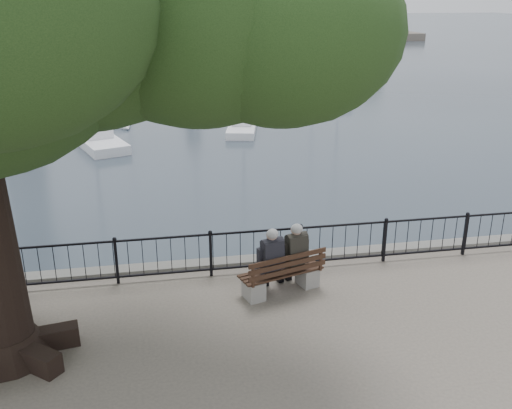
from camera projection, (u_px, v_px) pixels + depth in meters
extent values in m
cube|color=#5E5C58|center=(252.00, 281.00, 13.36)|extent=(200.00, 0.40, 1.20)
plane|color=#26303A|center=(158.00, 33.00, 105.76)|extent=(260.00, 260.00, 0.00)
cube|color=black|center=(256.00, 231.00, 12.38)|extent=(22.00, 0.04, 0.04)
cube|color=black|center=(256.00, 266.00, 12.67)|extent=(22.00, 0.04, 0.04)
cube|color=slate|center=(254.00, 290.00, 11.54)|extent=(0.46, 0.53, 0.40)
cube|color=slate|center=(307.00, 276.00, 12.09)|extent=(0.46, 0.53, 0.40)
cube|color=black|center=(281.00, 272.00, 11.73)|extent=(1.84, 1.00, 0.04)
cube|color=black|center=(288.00, 264.00, 11.40)|extent=(1.71, 0.56, 0.39)
cube|color=black|center=(270.00, 269.00, 11.58)|extent=(0.43, 0.39, 0.24)
cube|color=black|center=(273.00, 255.00, 11.36)|extent=(0.49, 0.35, 0.59)
sphere|color=tan|center=(272.00, 235.00, 11.25)|extent=(0.23, 0.23, 0.23)
ellipsoid|color=#9B9B9B|center=(272.00, 234.00, 11.22)|extent=(0.24, 0.24, 0.20)
cube|color=black|center=(263.00, 279.00, 11.94)|extent=(0.43, 0.51, 0.44)
cube|color=black|center=(294.00, 264.00, 11.82)|extent=(0.43, 0.39, 0.24)
cube|color=black|center=(297.00, 249.00, 11.60)|extent=(0.49, 0.35, 0.59)
sphere|color=tan|center=(296.00, 230.00, 11.49)|extent=(0.23, 0.23, 0.23)
ellipsoid|color=#9B9B9B|center=(297.00, 229.00, 11.46)|extent=(0.24, 0.24, 0.20)
cube|color=black|center=(286.00, 273.00, 12.18)|extent=(0.43, 0.51, 0.44)
cone|color=black|center=(6.00, 344.00, 9.70)|extent=(1.56, 1.56, 0.46)
ellipsoid|color=#1C3513|center=(80.00, 5.00, 8.44)|extent=(4.76, 4.76, 3.71)
ellipsoid|color=#1C3513|center=(199.00, 17.00, 8.54)|extent=(4.21, 4.21, 3.28)
ellipsoid|color=#1C3513|center=(282.00, 31.00, 8.47)|extent=(3.66, 3.66, 2.86)
cube|color=#5E5C58|center=(6.00, 52.00, 64.69)|extent=(9.96, 9.96, 1.40)
cube|color=#5E5C58|center=(190.00, 60.00, 57.01)|extent=(5.78, 5.78, 1.40)
cube|color=slate|center=(189.00, 35.00, 56.16)|extent=(2.12, 2.50, 3.85)
cube|color=#5E5C58|center=(188.00, 13.00, 55.44)|extent=(2.50, 2.88, 0.30)
cube|color=slate|center=(188.00, 4.00, 55.42)|extent=(1.25, 2.12, 1.35)
cube|color=white|center=(3.00, 141.00, 27.72)|extent=(3.85, 6.30, 0.68)
cube|color=white|center=(1.00, 131.00, 27.55)|extent=(2.08, 2.77, 0.51)
cube|color=white|center=(95.00, 141.00, 27.68)|extent=(3.62, 6.21, 0.67)
cube|color=white|center=(94.00, 131.00, 27.51)|extent=(1.98, 2.72, 0.50)
cylinder|color=#AFAEB6|center=(81.00, 11.00, 25.29)|extent=(0.13, 0.13, 11.40)
cube|color=white|center=(243.00, 128.00, 30.46)|extent=(2.49, 5.25, 0.56)
cube|color=white|center=(243.00, 118.00, 30.29)|extent=(1.46, 2.24, 0.42)
cylinder|color=#AFAEB6|center=(243.00, 27.00, 28.40)|extent=(0.11, 0.11, 9.75)
cube|color=white|center=(337.00, 102.00, 37.68)|extent=(2.20, 4.94, 0.53)
cube|color=white|center=(338.00, 94.00, 37.51)|extent=(1.32, 2.09, 0.40)
cylinder|color=#AFAEB6|center=(342.00, 38.00, 36.02)|extent=(0.11, 0.11, 7.58)
cube|color=white|center=(193.00, 88.00, 43.40)|extent=(1.95, 6.08, 0.67)
cube|color=white|center=(193.00, 81.00, 43.22)|extent=(1.34, 2.50, 0.50)
cylinder|color=#AFAEB6|center=(190.00, 4.00, 40.98)|extent=(0.13, 0.13, 11.52)
cube|color=white|center=(312.00, 88.00, 43.47)|extent=(2.22, 5.10, 0.55)
cube|color=white|center=(312.00, 81.00, 43.29)|extent=(1.34, 2.15, 0.41)
cylinder|color=#AFAEB6|center=(315.00, 21.00, 41.53)|extent=(0.11, 0.11, 9.12)
cube|color=white|center=(127.00, 84.00, 45.30)|extent=(2.48, 5.13, 0.55)
cube|color=white|center=(127.00, 77.00, 45.13)|extent=(1.45, 2.20, 0.41)
cylinder|color=#AFAEB6|center=(121.00, 10.00, 43.12)|extent=(0.11, 0.11, 10.47)
cube|color=white|center=(7.00, 91.00, 41.90)|extent=(3.12, 5.07, 0.55)
cube|color=white|center=(6.00, 84.00, 41.73)|extent=(1.68, 2.23, 0.41)
cube|color=#5B544A|center=(324.00, 37.00, 88.60)|extent=(30.00, 8.00, 1.20)
cylinder|color=black|center=(296.00, 21.00, 85.04)|extent=(0.70, 0.70, 4.00)
cylinder|color=black|center=(331.00, 20.00, 87.90)|extent=(0.70, 0.70, 4.00)
cylinder|color=black|center=(370.00, 20.00, 88.00)|extent=(0.70, 0.70, 4.00)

